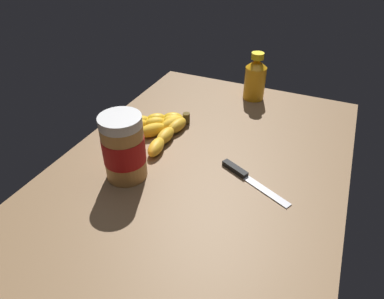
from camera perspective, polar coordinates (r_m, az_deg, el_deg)
The scene contains 5 objects.
ground_plane at distance 82.99cm, azimuth 1.57°, elevation -3.82°, with size 95.75×65.62×4.70cm, color brown.
banana_bunch at distance 92.63cm, azimuth -5.80°, elevation 3.72°, with size 21.09×16.03×3.56cm.
peanut_butter_jar at distance 75.42cm, azimuth -11.33°, elevation 0.26°, with size 9.34×9.34×15.35cm.
honey_bottle at distance 110.03cm, azimuth 10.51°, elevation 11.66°, with size 6.54×6.54×14.86cm.
butter_knife at distance 77.94cm, azimuth 9.41°, elevation -4.74°, with size 9.84×17.77×1.20cm.
Camera 1 is at (-59.58, -24.15, 50.13)cm, focal length 31.91 mm.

